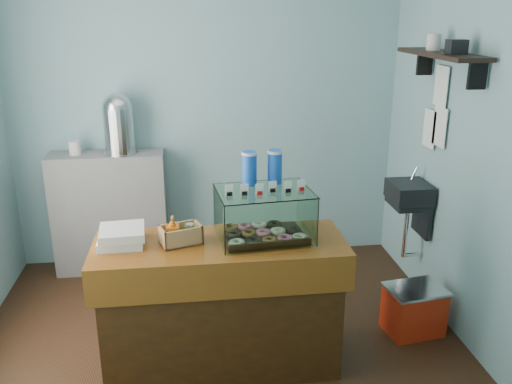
{
  "coord_description": "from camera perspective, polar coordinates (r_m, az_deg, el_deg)",
  "views": [
    {
      "loc": [
        -0.17,
        -3.39,
        2.3
      ],
      "look_at": [
        0.24,
        -0.15,
        1.19
      ],
      "focal_mm": 38.0,
      "sensor_mm": 36.0,
      "label": 1
    }
  ],
  "objects": [
    {
      "name": "ground",
      "position": [
        4.1,
        -3.77,
        -15.42
      ],
      "size": [
        3.5,
        3.5,
        0.0
      ],
      "primitive_type": "plane",
      "color": "black",
      "rests_on": "ground"
    },
    {
      "name": "counter",
      "position": [
        3.64,
        -3.67,
        -11.7
      ],
      "size": [
        1.6,
        0.6,
        0.9
      ],
      "color": "#44250D",
      "rests_on": "ground"
    },
    {
      "name": "red_cooler",
      "position": [
        4.27,
        16.26,
        -11.81
      ],
      "size": [
        0.45,
        0.37,
        0.36
      ],
      "rotation": [
        0.0,
        0.0,
        0.15
      ],
      "color": "red",
      "rests_on": "ground"
    },
    {
      "name": "display_case",
      "position": [
        3.47,
        0.74,
        -2.02
      ],
      "size": [
        0.63,
        0.49,
        0.54
      ],
      "rotation": [
        0.0,
        0.0,
        0.1
      ],
      "color": "#371B10",
      "rests_on": "counter"
    },
    {
      "name": "room_shell",
      "position": [
        3.46,
        -3.96,
        8.77
      ],
      "size": [
        3.54,
        3.04,
        2.82
      ],
      "color": "#83B5BF",
      "rests_on": "ground"
    },
    {
      "name": "coffee_urn",
      "position": [
        4.83,
        -14.27,
        7.13
      ],
      "size": [
        0.29,
        0.29,
        0.53
      ],
      "color": "silver",
      "rests_on": "back_shelf"
    },
    {
      "name": "condiment_crate",
      "position": [
        3.42,
        -8.1,
        -4.38
      ],
      "size": [
        0.29,
        0.22,
        0.19
      ],
      "rotation": [
        0.0,
        0.0,
        0.33
      ],
      "color": "tan",
      "rests_on": "counter"
    },
    {
      "name": "pastry_boxes",
      "position": [
        3.49,
        -13.97,
        -4.53
      ],
      "size": [
        0.3,
        0.3,
        0.11
      ],
      "rotation": [
        0.0,
        0.0,
        0.02
      ],
      "color": "silver",
      "rests_on": "counter"
    },
    {
      "name": "back_shelf",
      "position": [
        5.08,
        -15.06,
        -2.09
      ],
      "size": [
        1.0,
        0.32,
        1.1
      ],
      "primitive_type": "cube",
      "color": "gray",
      "rests_on": "ground"
    }
  ]
}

